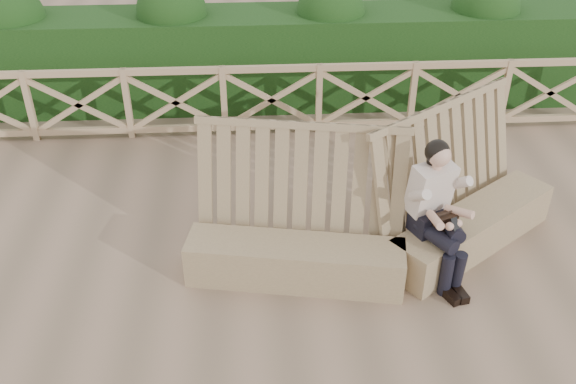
{
  "coord_description": "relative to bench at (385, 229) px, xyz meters",
  "views": [
    {
      "loc": [
        -0.29,
        -5.34,
        4.62
      ],
      "look_at": [
        0.06,
        0.4,
        0.9
      ],
      "focal_mm": 40.0,
      "sensor_mm": 36.0,
      "label": 1
    }
  ],
  "objects": [
    {
      "name": "bench",
      "position": [
        0.0,
        0.0,
        0.0
      ],
      "size": [
        4.36,
        2.01,
        1.62
      ],
      "rotation": [
        0.0,
        0.0,
        0.27
      ],
      "color": "#7E6448",
      "rests_on": "ground"
    },
    {
      "name": "guardrail",
      "position": [
        -1.14,
        3.16,
        0.14
      ],
      "size": [
        10.1,
        0.09,
        1.1
      ],
      "color": "#9B7E5A",
      "rests_on": "ground"
    },
    {
      "name": "woman",
      "position": [
        0.47,
        -0.22,
        0.43
      ],
      "size": [
        0.64,
        1.01,
        1.57
      ],
      "rotation": [
        0.0,
        0.0,
        0.42
      ],
      "color": "black",
      "rests_on": "ground"
    },
    {
      "name": "hedge",
      "position": [
        -1.14,
        4.36,
        0.34
      ],
      "size": [
        12.0,
        1.2,
        1.5
      ],
      "primitive_type": "cube",
      "color": "black",
      "rests_on": "ground"
    },
    {
      "name": "ground",
      "position": [
        -1.14,
        -0.34,
        -0.41
      ],
      "size": [
        60.0,
        60.0,
        0.0
      ],
      "primitive_type": "plane",
      "color": "brown",
      "rests_on": "ground"
    }
  ]
}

